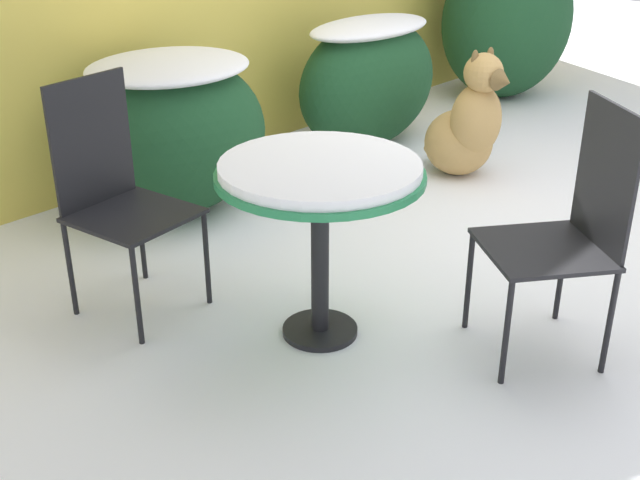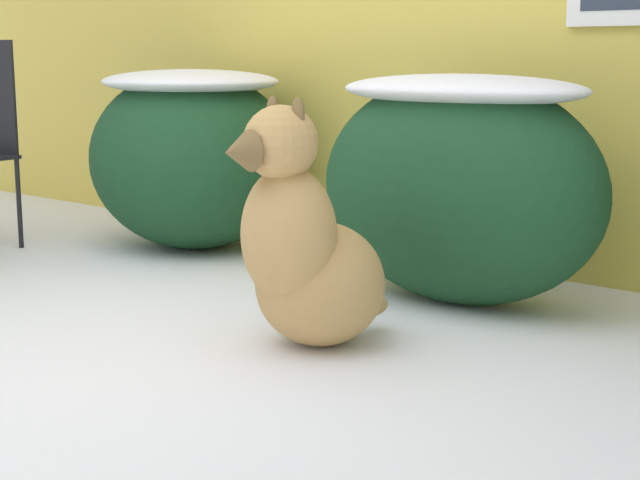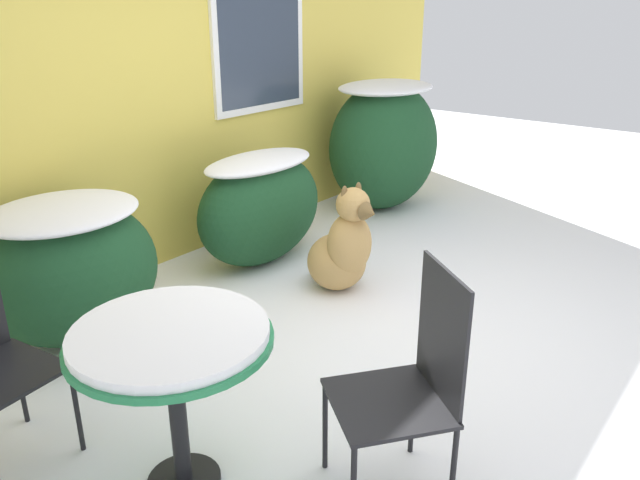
% 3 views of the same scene
% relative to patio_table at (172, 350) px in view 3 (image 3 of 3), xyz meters
% --- Properties ---
extents(ground_plane, '(16.00, 16.00, 0.00)m').
position_rel_patio_table_xyz_m(ground_plane, '(1.59, -0.12, -0.67)').
color(ground_plane, white).
extents(house_wall, '(8.00, 0.10, 3.06)m').
position_rel_patio_table_xyz_m(house_wall, '(1.65, 2.08, 0.88)').
color(house_wall, '#DBC14C').
rests_on(house_wall, ground_plane).
extents(shrub_left, '(1.08, 0.95, 0.88)m').
position_rel_patio_table_xyz_m(shrub_left, '(0.45, 1.53, -0.20)').
color(shrub_left, '#194223').
rests_on(shrub_left, ground_plane).
extents(shrub_middle, '(1.22, 0.63, 0.88)m').
position_rel_patio_table_xyz_m(shrub_middle, '(2.05, 1.44, -0.20)').
color(shrub_middle, '#194223').
rests_on(shrub_middle, ground_plane).
extents(shrub_right, '(1.28, 0.97, 1.26)m').
position_rel_patio_table_xyz_m(shrub_right, '(3.86, 1.45, -0.00)').
color(shrub_right, '#194223').
rests_on(shrub_right, ground_plane).
extents(patio_table, '(0.83, 0.83, 0.77)m').
position_rel_patio_table_xyz_m(patio_table, '(0.00, 0.00, 0.00)').
color(patio_table, black).
rests_on(patio_table, ground_plane).
extents(patio_chair_far_side, '(0.63, 0.63, 1.02)m').
position_rel_patio_table_xyz_m(patio_chair_far_side, '(0.57, -0.78, -0.12)').
color(patio_chair_far_side, black).
rests_on(patio_chair_far_side, ground_plane).
extents(dog, '(0.50, 0.68, 0.82)m').
position_rel_patio_table_xyz_m(dog, '(2.01, 0.61, -0.36)').
color(dog, tan).
rests_on(dog, ground_plane).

